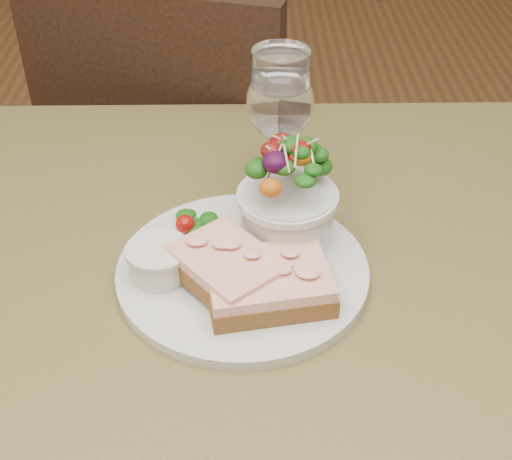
{
  "coord_description": "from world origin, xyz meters",
  "views": [
    {
      "loc": [
        -0.0,
        -0.55,
        1.25
      ],
      "look_at": [
        0.01,
        0.02,
        0.81
      ],
      "focal_mm": 50.0,
      "sensor_mm": 36.0,
      "label": 1
    }
  ],
  "objects_px": {
    "cafe_table": "(251,351)",
    "chair_far": "(201,245)",
    "dinner_plate": "(243,271)",
    "wine_glass": "(280,106)",
    "sandwich_front": "(268,283)",
    "salad_bowl": "(288,194)",
    "ramekin": "(159,260)",
    "sandwich_back": "(228,267)"
  },
  "relations": [
    {
      "from": "cafe_table",
      "to": "ramekin",
      "type": "relative_size",
      "value": 12.99
    },
    {
      "from": "cafe_table",
      "to": "salad_bowl",
      "type": "relative_size",
      "value": 6.3
    },
    {
      "from": "ramekin",
      "to": "cafe_table",
      "type": "bearing_deg",
      "value": -3.08
    },
    {
      "from": "cafe_table",
      "to": "salad_bowl",
      "type": "height_order",
      "value": "salad_bowl"
    },
    {
      "from": "sandwich_back",
      "to": "wine_glass",
      "type": "relative_size",
      "value": 0.77
    },
    {
      "from": "chair_far",
      "to": "sandwich_front",
      "type": "bearing_deg",
      "value": 116.79
    },
    {
      "from": "dinner_plate",
      "to": "wine_glass",
      "type": "xyz_separation_m",
      "value": [
        0.04,
        0.15,
        0.12
      ]
    },
    {
      "from": "chair_far",
      "to": "wine_glass",
      "type": "height_order",
      "value": "wine_glass"
    },
    {
      "from": "sandwich_front",
      "to": "sandwich_back",
      "type": "bearing_deg",
      "value": 148.18
    },
    {
      "from": "sandwich_front",
      "to": "chair_far",
      "type": "bearing_deg",
      "value": 90.63
    },
    {
      "from": "cafe_table",
      "to": "sandwich_front",
      "type": "distance_m",
      "value": 0.13
    },
    {
      "from": "ramekin",
      "to": "chair_far",
      "type": "bearing_deg",
      "value": 90.75
    },
    {
      "from": "cafe_table",
      "to": "wine_glass",
      "type": "bearing_deg",
      "value": 77.8
    },
    {
      "from": "wine_glass",
      "to": "salad_bowl",
      "type": "bearing_deg",
      "value": -87.09
    },
    {
      "from": "salad_bowl",
      "to": "wine_glass",
      "type": "xyz_separation_m",
      "value": [
        -0.0,
        0.1,
        0.05
      ]
    },
    {
      "from": "ramekin",
      "to": "dinner_plate",
      "type": "bearing_deg",
      "value": 7.3
    },
    {
      "from": "dinner_plate",
      "to": "sandwich_back",
      "type": "bearing_deg",
      "value": -117.8
    },
    {
      "from": "sandwich_back",
      "to": "salad_bowl",
      "type": "height_order",
      "value": "salad_bowl"
    },
    {
      "from": "sandwich_front",
      "to": "cafe_table",
      "type": "bearing_deg",
      "value": 111.64
    },
    {
      "from": "ramekin",
      "to": "wine_glass",
      "type": "height_order",
      "value": "wine_glass"
    },
    {
      "from": "salad_bowl",
      "to": "ramekin",
      "type": "bearing_deg",
      "value": -156.25
    },
    {
      "from": "sandwich_front",
      "to": "ramekin",
      "type": "height_order",
      "value": "ramekin"
    },
    {
      "from": "ramekin",
      "to": "salad_bowl",
      "type": "bearing_deg",
      "value": 23.75
    },
    {
      "from": "dinner_plate",
      "to": "wine_glass",
      "type": "relative_size",
      "value": 1.52
    },
    {
      "from": "dinner_plate",
      "to": "sandwich_back",
      "type": "relative_size",
      "value": 1.97
    },
    {
      "from": "ramekin",
      "to": "wine_glass",
      "type": "bearing_deg",
      "value": 50.62
    },
    {
      "from": "wine_glass",
      "to": "dinner_plate",
      "type": "bearing_deg",
      "value": -106.54
    },
    {
      "from": "cafe_table",
      "to": "wine_glass",
      "type": "height_order",
      "value": "wine_glass"
    },
    {
      "from": "cafe_table",
      "to": "dinner_plate",
      "type": "bearing_deg",
      "value": 117.56
    },
    {
      "from": "dinner_plate",
      "to": "sandwich_front",
      "type": "relative_size",
      "value": 1.97
    },
    {
      "from": "cafe_table",
      "to": "wine_glass",
      "type": "distance_m",
      "value": 0.28
    },
    {
      "from": "sandwich_back",
      "to": "salad_bowl",
      "type": "bearing_deg",
      "value": 100.4
    },
    {
      "from": "dinner_plate",
      "to": "sandwich_front",
      "type": "distance_m",
      "value": 0.06
    },
    {
      "from": "chair_far",
      "to": "dinner_plate",
      "type": "xyz_separation_m",
      "value": [
        0.09,
        -0.62,
        0.46
      ]
    },
    {
      "from": "sandwich_back",
      "to": "cafe_table",
      "type": "bearing_deg",
      "value": 77.4
    },
    {
      "from": "cafe_table",
      "to": "ramekin",
      "type": "bearing_deg",
      "value": 176.92
    },
    {
      "from": "dinner_plate",
      "to": "salad_bowl",
      "type": "xyz_separation_m",
      "value": [
        0.05,
        0.05,
        0.07
      ]
    },
    {
      "from": "cafe_table",
      "to": "chair_far",
      "type": "relative_size",
      "value": 0.89
    },
    {
      "from": "chair_far",
      "to": "salad_bowl",
      "type": "height_order",
      "value": "chair_far"
    },
    {
      "from": "sandwich_back",
      "to": "ramekin",
      "type": "bearing_deg",
      "value": -143.3
    },
    {
      "from": "cafe_table",
      "to": "salad_bowl",
      "type": "xyz_separation_m",
      "value": [
        0.04,
        0.06,
        0.17
      ]
    },
    {
      "from": "chair_far",
      "to": "dinner_plate",
      "type": "distance_m",
      "value": 0.78
    }
  ]
}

